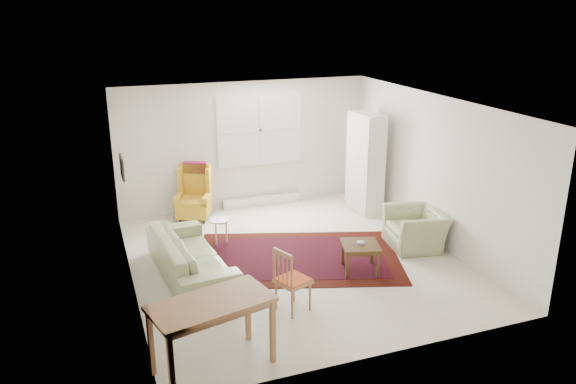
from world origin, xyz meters
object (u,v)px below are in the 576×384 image
object	(u,v)px
wingback_chair	(193,193)
desk	(213,335)
armchair	(416,225)
stool	(219,231)
coffee_table	(360,257)
desk_chair	(293,279)
cabinet	(366,163)
sofa	(191,248)

from	to	relation	value
wingback_chair	desk	bearing A→B (deg)	-75.35
armchair	stool	xyz separation A→B (m)	(-3.07, 1.24, -0.16)
coffee_table	desk_chair	size ratio (longest dim) A/B	0.61
stool	desk	xyz separation A→B (m)	(-0.88, -3.36, 0.20)
cabinet	coffee_table	bearing A→B (deg)	-124.57
desk	desk_chair	size ratio (longest dim) A/B	1.47
coffee_table	desk_chair	world-z (taller)	desk_chair
desk	stool	bearing A→B (deg)	75.27
desk_chair	armchair	bearing A→B (deg)	-86.40
wingback_chair	stool	bearing A→B (deg)	-59.02
sofa	wingback_chair	distance (m)	2.38
armchair	desk_chair	size ratio (longest dim) A/B	1.08
sofa	armchair	world-z (taller)	sofa
armchair	wingback_chair	xyz separation A→B (m)	(-3.24, 2.54, 0.15)
wingback_chair	desk	distance (m)	4.72
coffee_table	cabinet	size ratio (longest dim) A/B	0.28
coffee_table	cabinet	world-z (taller)	cabinet
stool	desk_chair	xyz separation A→B (m)	(0.39, -2.48, 0.23)
stool	cabinet	distance (m)	3.21
wingback_chair	desk_chair	bearing A→B (deg)	-58.15
armchair	desk_chair	world-z (taller)	desk_chair
armchair	stool	world-z (taller)	armchair
armchair	cabinet	bearing A→B (deg)	-170.67
armchair	wingback_chair	world-z (taller)	wingback_chair
stool	desk	world-z (taller)	desk
sofa	desk_chair	bearing A→B (deg)	-148.33
sofa	armchair	bearing A→B (deg)	-97.93
coffee_table	stool	distance (m)	2.49
stool	desk_chair	world-z (taller)	desk_chair
coffee_table	cabinet	bearing A→B (deg)	61.09
wingback_chair	desk_chair	xyz separation A→B (m)	(0.57, -3.79, -0.08)
armchair	desk	world-z (taller)	desk
wingback_chair	coffee_table	distance (m)	3.63
wingback_chair	coffee_table	size ratio (longest dim) A/B	1.92
stool	wingback_chair	bearing A→B (deg)	97.71
armchair	wingback_chair	bearing A→B (deg)	-118.75
armchair	coffee_table	size ratio (longest dim) A/B	1.78
coffee_table	stool	bearing A→B (deg)	135.10
coffee_table	stool	world-z (taller)	coffee_table
desk	armchair	bearing A→B (deg)	28.29
sofa	wingback_chair	size ratio (longest dim) A/B	2.10
sofa	stool	world-z (taller)	sofa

